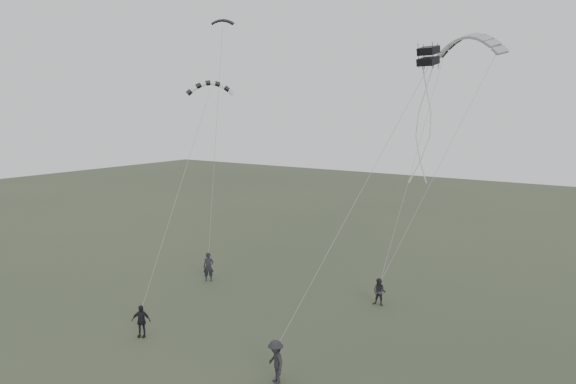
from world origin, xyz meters
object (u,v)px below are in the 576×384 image
Objects in this scene: flyer_center at (141,321)px; kite_pale_large at (470,36)px; kite_striped at (210,83)px; kite_dark_small at (222,20)px; kite_box at (428,56)px; flyer_left at (209,267)px; flyer_far at (276,362)px; flyer_right at (379,292)px.

flyer_center is 0.37× the size of kite_pale_large.
kite_striped reaches higher than flyer_center.
kite_dark_small reaches higher than kite_pale_large.
flyer_left is at bearing 175.64° from kite_box.
flyer_far reaches higher than flyer_center.
flyer_far is (11.72, -8.82, -0.04)m from flyer_left.
kite_pale_large reaches higher than flyer_far.
flyer_right is at bearing -27.25° from kite_striped.
kite_striped is 3.74× the size of kite_box.
kite_dark_small is (-13.22, 12.39, 16.34)m from flyer_far.
flyer_left is 21.93m from kite_pale_large.
kite_box is (4.01, 5.59, 12.60)m from flyer_far.
flyer_center is (3.43, -8.75, -0.13)m from flyer_left.
kite_box is at bearing 88.05° from flyer_far.
kite_box reaches higher than flyer_center.
flyer_right is at bearing 23.67° from flyer_center.
kite_pale_large reaches higher than flyer_left.
kite_striped is at bearing -72.19° from flyer_left.
flyer_left is 9.40m from flyer_center.
kite_dark_small is at bearing -148.94° from kite_pale_large.
kite_box is at bearing -6.02° from flyer_center.
kite_box is (4.40, -5.30, 12.72)m from flyer_right.
flyer_far is at bearing -73.94° from flyer_left.
flyer_center is 2.18× the size of kite_box.
kite_box is at bearing -53.05° from kite_striped.
kite_striped is at bearing 178.21° from kite_box.
kite_striped is at bearing -129.82° from kite_pale_large.
flyer_far is 14.36m from kite_box.
flyer_far reaches higher than flyer_right.
kite_dark_small is 2.04× the size of kite_box.
flyer_left is 14.67m from flyer_far.
kite_striped reaches higher than flyer_left.
flyer_left is at bearing -175.24° from flyer_right.
flyer_right is 2.12× the size of kite_box.
flyer_right is (11.33, 2.08, -0.15)m from flyer_left.
kite_dark_small reaches higher than kite_striped.
flyer_right is 20.92m from kite_dark_small.
kite_box is at bearing -54.44° from kite_dark_small.
kite_box reaches higher than flyer_left.
kite_dark_small is 16.28m from kite_pale_large.
flyer_right is 14.46m from kite_box.
flyer_right is at bearing 125.74° from flyer_far.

